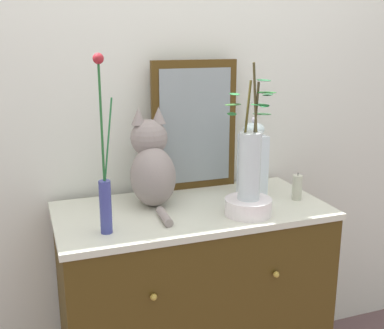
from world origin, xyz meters
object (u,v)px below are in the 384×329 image
mirror_leaning (194,126)px  sideboard (192,309)px  candle_pillar (297,188)px  jar_lidded_porcelain (253,161)px  cat_sitting (152,165)px  bowl_porcelain (248,207)px  vase_slim_green (105,185)px  vase_glass_clear (250,160)px

mirror_leaning → sideboard: bearing=-112.1°
mirror_leaning → candle_pillar: 0.52m
jar_lidded_porcelain → candle_pillar: (0.16, -0.11, -0.10)m
cat_sitting → bowl_porcelain: (0.31, -0.24, -0.13)m
mirror_leaning → bowl_porcelain: (0.08, -0.39, -0.25)m
sideboard → candle_pillar: bearing=-6.9°
cat_sitting → jar_lidded_porcelain: cat_sitting is taller
vase_slim_green → candle_pillar: 0.83m
cat_sitting → vase_slim_green: 0.33m
vase_slim_green → cat_sitting: bearing=45.7°
cat_sitting → sideboard: bearing=-36.4°
mirror_leaning → cat_sitting: bearing=-148.3°
sideboard → vase_slim_green: (-0.37, -0.14, 0.63)m
vase_glass_clear → vase_slim_green: bearing=179.3°
jar_lidded_porcelain → candle_pillar: size_ratio=2.93×
jar_lidded_porcelain → vase_glass_clear: bearing=-119.9°
vase_glass_clear → candle_pillar: 0.33m
mirror_leaning → candle_pillar: (0.35, -0.30, -0.23)m
cat_sitting → vase_slim_green: bearing=-134.3°
sideboard → vase_slim_green: vase_slim_green is taller
bowl_porcelain → vase_glass_clear: size_ratio=0.35×
candle_pillar → bowl_porcelain: bearing=-162.1°
mirror_leaning → jar_lidded_porcelain: (0.19, -0.19, -0.13)m
bowl_porcelain → candle_pillar: candle_pillar is taller
mirror_leaning → candle_pillar: bearing=-40.6°
vase_glass_clear → bowl_porcelain: bearing=154.1°
mirror_leaning → vase_glass_clear: vase_glass_clear is taller
jar_lidded_porcelain → mirror_leaning: bearing=135.1°
vase_slim_green → vase_glass_clear: size_ratio=1.19×
cat_sitting → bowl_porcelain: bearing=-37.6°
sideboard → bowl_porcelain: (0.18, -0.14, 0.49)m
mirror_leaning → bowl_porcelain: 0.47m
vase_slim_green → vase_glass_clear: bearing=-0.7°
vase_slim_green → jar_lidded_porcelain: 0.69m
mirror_leaning → vase_slim_green: bearing=-140.7°
sideboard → vase_slim_green: size_ratio=1.76×
vase_slim_green → candle_pillar: (0.82, 0.08, -0.12)m
cat_sitting → jar_lidded_porcelain: 0.43m
mirror_leaning → vase_slim_green: (-0.47, -0.38, -0.11)m
vase_glass_clear → jar_lidded_porcelain: (0.11, 0.20, -0.06)m
vase_slim_green → mirror_leaning: bearing=39.3°
sideboard → vase_slim_green: bearing=-159.6°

